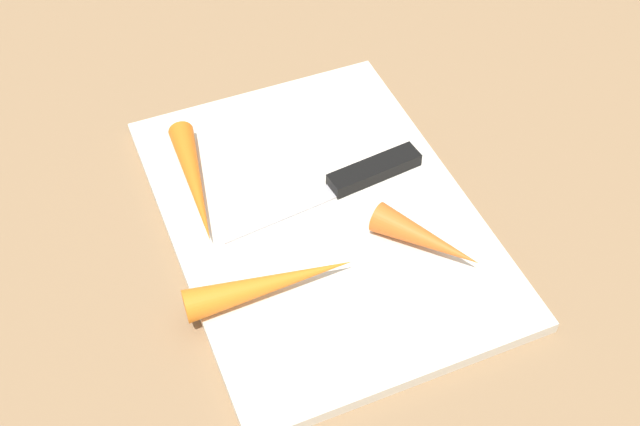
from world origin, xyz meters
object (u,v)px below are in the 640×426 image
at_px(cutting_board, 320,217).
at_px(knife, 362,176).
at_px(carrot_medium, 271,284).
at_px(carrot_shortest, 427,239).
at_px(carrot_longest, 195,183).

relative_size(cutting_board, knife, 1.79).
relative_size(knife, carrot_medium, 1.44).
bearing_deg(cutting_board, knife, 114.18).
height_order(cutting_board, knife, knife).
relative_size(cutting_board, carrot_medium, 2.57).
bearing_deg(knife, carrot_medium, 29.63).
xyz_separation_m(cutting_board, carrot_shortest, (0.07, 0.07, 0.02)).
distance_m(cutting_board, knife, 0.06).
distance_m(carrot_shortest, carrot_longest, 0.21).
height_order(cutting_board, carrot_longest, carrot_longest).
relative_size(carrot_medium, carrot_longest, 0.99).
distance_m(knife, carrot_medium, 0.15).
bearing_deg(carrot_longest, carrot_shortest, 55.01).
xyz_separation_m(cutting_board, carrot_medium, (0.07, -0.07, 0.02)).
distance_m(knife, carrot_shortest, 0.10).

